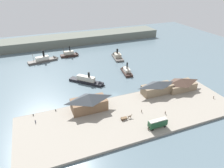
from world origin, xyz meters
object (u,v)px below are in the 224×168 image
(horse_cart, at_px, (126,117))
(pedestrian_at_waters_edge, at_px, (165,113))
(pedestrian_by_tram, at_px, (142,111))
(pedestrian_walking_west, at_px, (214,97))
(ferry_moored_east, at_px, (126,71))
(pedestrian_near_west_shed, at_px, (35,121))
(mooring_post_east, at_px, (33,115))
(street_tram, at_px, (158,123))
(pedestrian_walking_east, at_px, (148,128))
(ferry_departing_north, at_px, (89,81))
(ferry_approaching_west, at_px, (71,54))
(ferry_shed_central_terminal, at_px, (181,84))
(ferry_shed_customs_shed, at_px, (89,102))
(ferry_shed_east_terminal, at_px, (157,87))
(mooring_post_center_east, at_px, (56,110))
(ferry_near_quay, at_px, (46,59))
(ferry_outer_harbor, at_px, (117,56))

(horse_cart, relative_size, pedestrian_at_waters_edge, 3.64)
(horse_cart, height_order, pedestrian_by_tram, horse_cart)
(pedestrian_walking_west, distance_m, ferry_moored_east, 59.55)
(pedestrian_near_west_shed, distance_m, mooring_post_east, 6.23)
(street_tram, distance_m, pedestrian_walking_east, 5.01)
(pedestrian_by_tram, bearing_deg, pedestrian_at_waters_edge, -29.53)
(ferry_moored_east, bearing_deg, pedestrian_at_waters_edge, -94.15)
(ferry_departing_north, bearing_deg, pedestrian_at_waters_edge, -61.97)
(pedestrian_near_west_shed, bearing_deg, ferry_departing_north, 41.04)
(ferry_moored_east, bearing_deg, ferry_approaching_west, 121.91)
(ferry_departing_north, bearing_deg, ferry_moored_east, 12.94)
(ferry_shed_central_terminal, relative_size, street_tram, 2.05)
(ferry_shed_customs_shed, relative_size, pedestrian_by_tram, 11.64)
(ferry_shed_east_terminal, height_order, mooring_post_center_east, ferry_shed_east_terminal)
(street_tram, height_order, ferry_near_quay, ferry_near_quay)
(ferry_shed_customs_shed, height_order, ferry_departing_north, ferry_shed_customs_shed)
(pedestrian_by_tram, distance_m, pedestrian_walking_west, 43.71)
(mooring_post_east, height_order, ferry_outer_harbor, ferry_outer_harbor)
(ferry_approaching_west, bearing_deg, ferry_shed_east_terminal, -68.29)
(street_tram, relative_size, mooring_post_east, 9.75)
(mooring_post_east, relative_size, ferry_approaching_west, 0.06)
(pedestrian_walking_east, xyz_separation_m, mooring_post_center_east, (-36.08, 30.00, -0.31))
(ferry_shed_central_terminal, bearing_deg, ferry_outer_harbor, 101.23)
(ferry_shed_customs_shed, height_order, mooring_post_east, ferry_shed_customs_shed)
(pedestrian_near_west_shed, xyz_separation_m, ferry_departing_north, (34.99, 30.46, -0.32))
(street_tram, bearing_deg, pedestrian_by_tram, 94.15)
(pedestrian_at_waters_edge, xyz_separation_m, ferry_outer_harbor, (9.57, 83.93, -0.56))
(pedestrian_at_waters_edge, height_order, mooring_post_center_east, pedestrian_at_waters_edge)
(pedestrian_at_waters_edge, bearing_deg, ferry_outer_harbor, 83.50)
(ferry_shed_east_terminal, height_order, pedestrian_walking_east, ferry_shed_east_terminal)
(street_tram, height_order, ferry_departing_north, ferry_departing_north)
(ferry_shed_customs_shed, relative_size, mooring_post_east, 19.93)
(ferry_shed_customs_shed, relative_size, pedestrian_walking_west, 11.55)
(pedestrian_by_tram, bearing_deg, mooring_post_east, 161.17)
(pedestrian_walking_east, distance_m, ferry_near_quay, 109.70)
(ferry_shed_customs_shed, xyz_separation_m, pedestrian_by_tram, (23.67, -11.99, -3.91))
(mooring_post_east, bearing_deg, ferry_approaching_west, 65.83)
(ferry_departing_north, relative_size, ferry_near_quay, 0.84)
(pedestrian_walking_west, bearing_deg, pedestrian_walking_east, -168.83)
(pedestrian_walking_east, bearing_deg, ferry_shed_customs_shed, 128.73)
(pedestrian_by_tram, xyz_separation_m, pedestrian_walking_west, (43.57, -3.46, 0.01))
(pedestrian_walking_east, height_order, ferry_outer_harbor, ferry_outer_harbor)
(ferry_departing_north, bearing_deg, ferry_shed_east_terminal, -41.23)
(ferry_shed_customs_shed, relative_size, ferry_shed_central_terminal, 1.00)
(ferry_shed_customs_shed, xyz_separation_m, ferry_near_quay, (-13.06, 79.84, -4.27))
(pedestrian_at_waters_edge, height_order, ferry_moored_east, ferry_moored_east)
(street_tram, relative_size, pedestrian_walking_east, 5.26)
(pedestrian_at_waters_edge, bearing_deg, pedestrian_walking_west, 3.90)
(ferry_moored_east, bearing_deg, pedestrian_near_west_shed, -149.90)
(mooring_post_east, xyz_separation_m, ferry_departing_north, (35.64, 24.27, -0.03))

